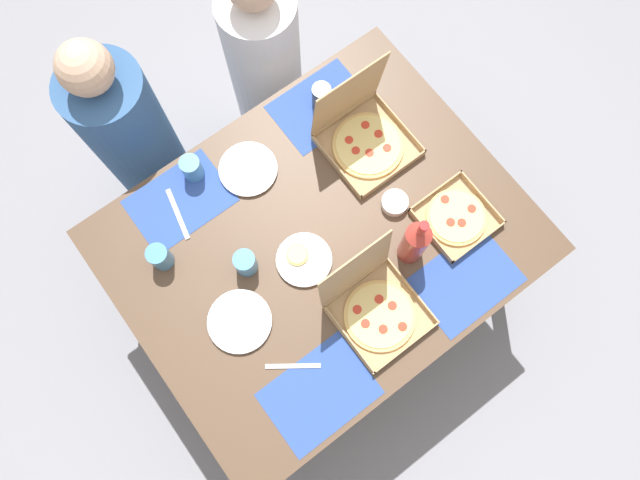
{
  "coord_description": "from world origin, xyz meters",
  "views": [
    {
      "loc": [
        -0.34,
        -0.46,
        2.78
      ],
      "look_at": [
        0.0,
        0.0,
        0.74
      ],
      "focal_mm": 32.81,
      "sensor_mm": 36.0,
      "label": 1
    }
  ],
  "objects_px": {
    "pizza_box_corner_left": "(375,305)",
    "plate_near_right": "(248,169)",
    "condiment_bowl": "(395,203)",
    "diner_right_seat": "(265,66)",
    "soda_bottle": "(415,242)",
    "cup_clear_right": "(246,263)",
    "plate_middle": "(240,321)",
    "pizza_box_edge_far": "(456,217)",
    "diner_left_seat": "(137,143)",
    "cup_red": "(192,168)",
    "pizza_box_corner_right": "(364,135)",
    "cup_spare": "(321,96)",
    "cup_clear_left": "(160,257)",
    "plate_far_left": "(303,259)"
  },
  "relations": [
    {
      "from": "pizza_box_corner_right",
      "to": "cup_clear_left",
      "type": "xyz_separation_m",
      "value": [
        -0.86,
        0.06,
        0.0
      ]
    },
    {
      "from": "cup_red",
      "to": "pizza_box_corner_right",
      "type": "bearing_deg",
      "value": -24.83
    },
    {
      "from": "cup_spare",
      "to": "diner_right_seat",
      "type": "relative_size",
      "value": 0.1
    },
    {
      "from": "condiment_bowl",
      "to": "diner_right_seat",
      "type": "xyz_separation_m",
      "value": [
        0.02,
        0.9,
        -0.26
      ]
    },
    {
      "from": "cup_clear_right",
      "to": "diner_right_seat",
      "type": "xyz_separation_m",
      "value": [
        0.59,
        0.76,
        -0.3
      ]
    },
    {
      "from": "soda_bottle",
      "to": "cup_spare",
      "type": "height_order",
      "value": "soda_bottle"
    },
    {
      "from": "pizza_box_corner_left",
      "to": "cup_clear_left",
      "type": "relative_size",
      "value": 2.96
    },
    {
      "from": "cup_spare",
      "to": "plate_far_left",
      "type": "bearing_deg",
      "value": -132.76
    },
    {
      "from": "plate_middle",
      "to": "plate_far_left",
      "type": "bearing_deg",
      "value": 8.37
    },
    {
      "from": "cup_clear_left",
      "to": "plate_far_left",
      "type": "bearing_deg",
      "value": -36.63
    },
    {
      "from": "cup_clear_right",
      "to": "pizza_box_corner_right",
      "type": "bearing_deg",
      "value": 12.39
    },
    {
      "from": "plate_near_right",
      "to": "cup_clear_right",
      "type": "distance_m",
      "value": 0.37
    },
    {
      "from": "plate_far_left",
      "to": "cup_clear_left",
      "type": "distance_m",
      "value": 0.5
    },
    {
      "from": "pizza_box_edge_far",
      "to": "cup_spare",
      "type": "bearing_deg",
      "value": 99.57
    },
    {
      "from": "soda_bottle",
      "to": "diner_right_seat",
      "type": "xyz_separation_m",
      "value": [
        0.09,
        1.07,
        -0.37
      ]
    },
    {
      "from": "pizza_box_corner_left",
      "to": "plate_near_right",
      "type": "distance_m",
      "value": 0.69
    },
    {
      "from": "pizza_box_corner_right",
      "to": "diner_right_seat",
      "type": "relative_size",
      "value": 0.31
    },
    {
      "from": "soda_bottle",
      "to": "condiment_bowl",
      "type": "xyz_separation_m",
      "value": [
        0.07,
        0.17,
        -0.11
      ]
    },
    {
      "from": "diner_right_seat",
      "to": "plate_middle",
      "type": "bearing_deg",
      "value": -128.6
    },
    {
      "from": "condiment_bowl",
      "to": "cup_red",
      "type": "bearing_deg",
      "value": 133.83
    },
    {
      "from": "pizza_box_corner_left",
      "to": "diner_left_seat",
      "type": "xyz_separation_m",
      "value": [
        -0.33,
        1.15,
        -0.25
      ]
    },
    {
      "from": "cup_red",
      "to": "diner_left_seat",
      "type": "xyz_separation_m",
      "value": [
        -0.1,
        0.35,
        -0.25
      ]
    },
    {
      "from": "plate_near_right",
      "to": "cup_red",
      "type": "bearing_deg",
      "value": 147.05
    },
    {
      "from": "pizza_box_corner_left",
      "to": "pizza_box_edge_far",
      "type": "height_order",
      "value": "pizza_box_corner_left"
    },
    {
      "from": "cup_spare",
      "to": "pizza_box_corner_right",
      "type": "bearing_deg",
      "value": -81.9
    },
    {
      "from": "pizza_box_corner_left",
      "to": "cup_clear_right",
      "type": "relative_size",
      "value": 2.97
    },
    {
      "from": "plate_far_left",
      "to": "pizza_box_corner_left",
      "type": "bearing_deg",
      "value": -71.35
    },
    {
      "from": "plate_middle",
      "to": "condiment_bowl",
      "type": "distance_m",
      "value": 0.7
    },
    {
      "from": "pizza_box_corner_right",
      "to": "plate_near_right",
      "type": "xyz_separation_m",
      "value": [
        -0.42,
        0.16,
        -0.04
      ]
    },
    {
      "from": "cup_clear_right",
      "to": "diner_left_seat",
      "type": "bearing_deg",
      "value": 94.33
    },
    {
      "from": "plate_near_right",
      "to": "cup_red",
      "type": "xyz_separation_m",
      "value": [
        -0.17,
        0.11,
        0.04
      ]
    },
    {
      "from": "pizza_box_corner_right",
      "to": "condiment_bowl",
      "type": "distance_m",
      "value": 0.28
    },
    {
      "from": "pizza_box_corner_right",
      "to": "cup_clear_left",
      "type": "height_order",
      "value": "pizza_box_corner_right"
    },
    {
      "from": "soda_bottle",
      "to": "cup_clear_right",
      "type": "bearing_deg",
      "value": 148.51
    },
    {
      "from": "pizza_box_corner_left",
      "to": "soda_bottle",
      "type": "relative_size",
      "value": 1.0
    },
    {
      "from": "pizza_box_corner_right",
      "to": "pizza_box_corner_left",
      "type": "relative_size",
      "value": 1.06
    },
    {
      "from": "soda_bottle",
      "to": "cup_red",
      "type": "xyz_separation_m",
      "value": [
        -0.45,
        0.72,
        -0.08
      ]
    },
    {
      "from": "cup_clear_left",
      "to": "diner_right_seat",
      "type": "distance_m",
      "value": 1.04
    },
    {
      "from": "plate_middle",
      "to": "pizza_box_edge_far",
      "type": "bearing_deg",
      "value": -10.76
    },
    {
      "from": "pizza_box_corner_left",
      "to": "plate_middle",
      "type": "height_order",
      "value": "pizza_box_corner_left"
    },
    {
      "from": "cup_clear_right",
      "to": "plate_far_left",
      "type": "bearing_deg",
      "value": -30.21
    },
    {
      "from": "pizza_box_edge_far",
      "to": "diner_left_seat",
      "type": "xyz_separation_m",
      "value": [
        -0.77,
        1.07,
        -0.21
      ]
    },
    {
      "from": "plate_near_right",
      "to": "diner_left_seat",
      "type": "distance_m",
      "value": 0.57
    },
    {
      "from": "plate_middle",
      "to": "cup_clear_right",
      "type": "bearing_deg",
      "value": 47.7
    },
    {
      "from": "diner_right_seat",
      "to": "cup_red",
      "type": "bearing_deg",
      "value": -147.19
    },
    {
      "from": "pizza_box_corner_right",
      "to": "plate_middle",
      "type": "bearing_deg",
      "value": -159.53
    },
    {
      "from": "cup_clear_left",
      "to": "condiment_bowl",
      "type": "relative_size",
      "value": 1.1
    },
    {
      "from": "cup_clear_right",
      "to": "condiment_bowl",
      "type": "relative_size",
      "value": 1.1
    },
    {
      "from": "plate_middle",
      "to": "condiment_bowl",
      "type": "height_order",
      "value": "condiment_bowl"
    },
    {
      "from": "cup_clear_left",
      "to": "pizza_box_corner_left",
      "type": "bearing_deg",
      "value": -49.58
    }
  ]
}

